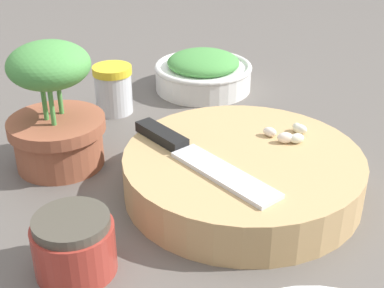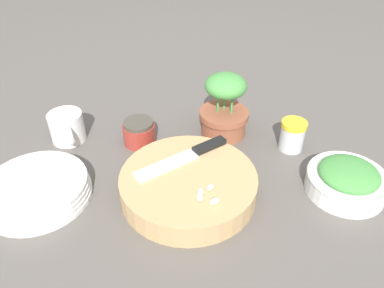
# 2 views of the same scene
# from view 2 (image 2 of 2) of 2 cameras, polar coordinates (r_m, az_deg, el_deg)

# --- Properties ---
(ground_plane) EXTENTS (5.00, 5.00, 0.00)m
(ground_plane) POSITION_cam_2_polar(r_m,az_deg,el_deg) (0.85, 0.40, -4.33)
(ground_plane) COLOR #56514C
(cutting_board) EXTENTS (0.28, 0.28, 0.05)m
(cutting_board) POSITION_cam_2_polar(r_m,az_deg,el_deg) (0.78, -0.55, -6.24)
(cutting_board) COLOR tan
(cutting_board) RESTS_ON ground_plane
(chef_knife) EXTENTS (0.20, 0.15, 0.01)m
(chef_knife) POSITION_cam_2_polar(r_m,az_deg,el_deg) (0.81, -0.63, -1.74)
(chef_knife) COLOR black
(chef_knife) RESTS_ON cutting_board
(garlic_cloves) EXTENTS (0.04, 0.06, 0.01)m
(garlic_cloves) POSITION_cam_2_polar(r_m,az_deg,el_deg) (0.71, 2.29, -7.84)
(garlic_cloves) COLOR #E8EACB
(garlic_cloves) RESTS_ON cutting_board
(herb_bowl) EXTENTS (0.17, 0.17, 0.07)m
(herb_bowl) POSITION_cam_2_polar(r_m,az_deg,el_deg) (0.85, 22.58, -5.04)
(herb_bowl) COLOR silver
(herb_bowl) RESTS_ON ground_plane
(spice_jar) EXTENTS (0.06, 0.06, 0.08)m
(spice_jar) POSITION_cam_2_polar(r_m,az_deg,el_deg) (0.93, 15.04, 1.30)
(spice_jar) COLOR silver
(spice_jar) RESTS_ON ground_plane
(coffee_mug) EXTENTS (0.08, 0.11, 0.07)m
(coffee_mug) POSITION_cam_2_polar(r_m,az_deg,el_deg) (0.98, -18.50, 2.44)
(coffee_mug) COLOR silver
(coffee_mug) RESTS_ON ground_plane
(plate_stack) EXTENTS (0.22, 0.22, 0.04)m
(plate_stack) POSITION_cam_2_polar(r_m,az_deg,el_deg) (0.84, -22.59, -6.43)
(plate_stack) COLOR silver
(plate_stack) RESTS_ON ground_plane
(honey_jar) EXTENTS (0.08, 0.08, 0.06)m
(honey_jar) POSITION_cam_2_polar(r_m,az_deg,el_deg) (0.93, -8.06, 1.79)
(honey_jar) COLOR #9E3328
(honey_jar) RESTS_ON ground_plane
(potted_herb) EXTENTS (0.12, 0.12, 0.17)m
(potted_herb) POSITION_cam_2_polar(r_m,az_deg,el_deg) (0.93, 4.95, 5.36)
(potted_herb) COLOR #935138
(potted_herb) RESTS_ON ground_plane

